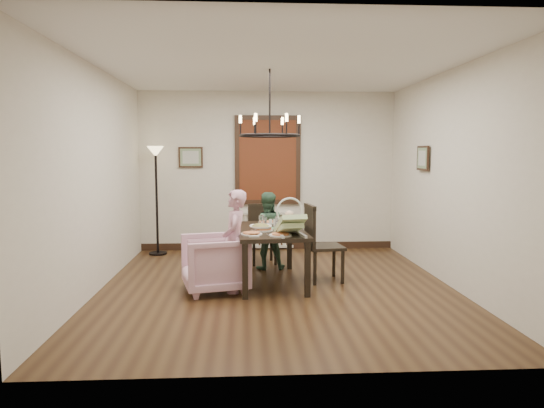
{
  "coord_description": "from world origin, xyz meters",
  "views": [
    {
      "loc": [
        -0.41,
        -6.11,
        1.73
      ],
      "look_at": [
        -0.05,
        0.28,
        1.05
      ],
      "focal_mm": 32.0,
      "sensor_mm": 36.0,
      "label": 1
    }
  ],
  "objects": [
    {
      "name": "floor_lamp",
      "position": [
        -1.9,
        2.15,
        0.9
      ],
      "size": [
        0.3,
        0.3,
        1.8
      ],
      "primitive_type": null,
      "color": "black",
      "rests_on": "room_shell"
    },
    {
      "name": "chair_right",
      "position": [
        0.67,
        0.27,
        0.53
      ],
      "size": [
        0.52,
        0.52,
        1.05
      ],
      "primitive_type": null,
      "rotation": [
        0.0,
        0.0,
        1.7
      ],
      "color": "black",
      "rests_on": "room_shell"
    },
    {
      "name": "picture_back",
      "position": [
        -1.35,
        2.47,
        1.65
      ],
      "size": [
        0.42,
        0.03,
        0.36
      ],
      "primitive_type": "cube",
      "color": "black",
      "rests_on": "room_shell"
    },
    {
      "name": "salad_bowl",
      "position": [
        -0.21,
        0.09,
        0.77
      ],
      "size": [
        0.35,
        0.35,
        0.09
      ],
      "primitive_type": "imported",
      "color": "white",
      "rests_on": "dining_table"
    },
    {
      "name": "seated_man",
      "position": [
        -0.09,
        1.0,
        0.48
      ],
      "size": [
        0.48,
        0.38,
        0.96
      ],
      "primitive_type": "imported",
      "rotation": [
        0.0,
        0.0,
        3.17
      ],
      "color": "#355941",
      "rests_on": "room_shell"
    },
    {
      "name": "chair_far",
      "position": [
        -0.13,
        1.36,
        0.47
      ],
      "size": [
        0.46,
        0.46,
        0.93
      ],
      "primitive_type": null,
      "rotation": [
        0.0,
        0.0,
        0.14
      ],
      "color": "black",
      "rests_on": "room_shell"
    },
    {
      "name": "drinking_glass",
      "position": [
        -0.14,
        0.43,
        0.79
      ],
      "size": [
        0.06,
        0.06,
        0.13
      ],
      "primitive_type": "cylinder",
      "color": "silver",
      "rests_on": "dining_table"
    },
    {
      "name": "radiator",
      "position": [
        0.0,
        2.48,
        0.35
      ],
      "size": [
        0.92,
        0.12,
        0.62
      ],
      "primitive_type": null,
      "color": "silver",
      "rests_on": "room_shell"
    },
    {
      "name": "baby_bouncer",
      "position": [
        0.14,
        -0.3,
        0.88
      ],
      "size": [
        0.44,
        0.54,
        0.32
      ],
      "primitive_type": null,
      "rotation": [
        0.0,
        0.0,
        0.18
      ],
      "color": "#BCDA96",
      "rests_on": "dining_table"
    },
    {
      "name": "picture_right",
      "position": [
        2.21,
        0.9,
        1.65
      ],
      "size": [
        0.03,
        0.42,
        0.36
      ],
      "primitive_type": "cube",
      "rotation": [
        0.0,
        0.0,
        1.57
      ],
      "color": "black",
      "rests_on": "room_shell"
    },
    {
      "name": "room_shell",
      "position": [
        0.0,
        0.37,
        1.4
      ],
      "size": [
        4.51,
        5.0,
        2.81
      ],
      "color": "#4A3119",
      "rests_on": "ground"
    },
    {
      "name": "elderly_woman",
      "position": [
        -0.54,
        -0.17,
        0.53
      ],
      "size": [
        0.28,
        0.4,
        1.06
      ],
      "primitive_type": "imported",
      "rotation": [
        0.0,
        0.0,
        -1.65
      ],
      "color": "#C58B9F",
      "rests_on": "room_shell"
    },
    {
      "name": "chandelier",
      "position": [
        -0.08,
        0.23,
        1.95
      ],
      "size": [
        0.8,
        0.8,
        0.04
      ],
      "primitive_type": "torus",
      "color": "black",
      "rests_on": "room_shell"
    },
    {
      "name": "dining_table",
      "position": [
        -0.08,
        0.23,
        0.64
      ],
      "size": [
        0.96,
        1.59,
        0.72
      ],
      "rotation": [
        0.0,
        0.0,
        0.06
      ],
      "color": "black",
      "rests_on": "room_shell"
    },
    {
      "name": "armchair",
      "position": [
        -0.79,
        -0.13,
        0.35
      ],
      "size": [
        0.94,
        0.92,
        0.71
      ],
      "primitive_type": "imported",
      "rotation": [
        0.0,
        0.0,
        -1.34
      ],
      "color": "#DCA8C0",
      "rests_on": "room_shell"
    },
    {
      "name": "pizza_platter",
      "position": [
        -0.19,
        0.09,
        0.74
      ],
      "size": [
        0.29,
        0.29,
        0.04
      ],
      "primitive_type": "cylinder",
      "color": "tan",
      "rests_on": "dining_table"
    },
    {
      "name": "window_blinds",
      "position": [
        0.0,
        2.46,
        1.6
      ],
      "size": [
        1.0,
        0.03,
        1.4
      ],
      "primitive_type": "cube",
      "color": "maroon",
      "rests_on": "room_shell"
    }
  ]
}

